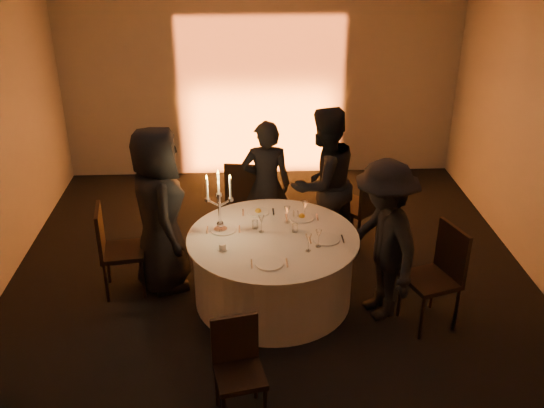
{
  "coord_description": "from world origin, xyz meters",
  "views": [
    {
      "loc": [
        -0.28,
        -5.49,
        3.87
      ],
      "look_at": [
        0.0,
        0.2,
        1.05
      ],
      "focal_mm": 40.0,
      "sensor_mm": 36.0,
      "label": 1
    }
  ],
  "objects_px": {
    "chair_back_right": "(363,203)",
    "guest_back_left": "(266,185)",
    "chair_back_left": "(243,192)",
    "banquet_table": "(273,268)",
    "coffee_cup": "(222,247)",
    "guest_left": "(159,210)",
    "candelabra": "(220,210)",
    "chair_right": "(439,270)",
    "guest_right": "(383,241)",
    "guest_back_right": "(323,183)",
    "chair_front": "(238,363)",
    "chair_left": "(113,245)"
  },
  "relations": [
    {
      "from": "guest_back_left",
      "to": "candelabra",
      "type": "height_order",
      "value": "guest_back_left"
    },
    {
      "from": "coffee_cup",
      "to": "candelabra",
      "type": "height_order",
      "value": "candelabra"
    },
    {
      "from": "chair_back_left",
      "to": "chair_back_right",
      "type": "bearing_deg",
      "value": 172.33
    },
    {
      "from": "chair_right",
      "to": "guest_back_right",
      "type": "xyz_separation_m",
      "value": [
        -0.99,
        1.45,
        0.32
      ]
    },
    {
      "from": "guest_right",
      "to": "candelabra",
      "type": "distance_m",
      "value": 1.71
    },
    {
      "from": "chair_back_right",
      "to": "guest_back_left",
      "type": "xyz_separation_m",
      "value": [
        -1.19,
        0.07,
        0.23
      ]
    },
    {
      "from": "chair_right",
      "to": "chair_front",
      "type": "height_order",
      "value": "chair_right"
    },
    {
      "from": "guest_left",
      "to": "guest_back_right",
      "type": "height_order",
      "value": "guest_left"
    },
    {
      "from": "coffee_cup",
      "to": "banquet_table",
      "type": "bearing_deg",
      "value": 24.31
    },
    {
      "from": "guest_back_left",
      "to": "guest_left",
      "type": "bearing_deg",
      "value": 36.24
    },
    {
      "from": "chair_left",
      "to": "chair_right",
      "type": "relative_size",
      "value": 0.96
    },
    {
      "from": "banquet_table",
      "to": "chair_right",
      "type": "height_order",
      "value": "chair_right"
    },
    {
      "from": "chair_back_left",
      "to": "guest_right",
      "type": "relative_size",
      "value": 0.57
    },
    {
      "from": "banquet_table",
      "to": "chair_front",
      "type": "distance_m",
      "value": 1.66
    },
    {
      "from": "chair_back_left",
      "to": "chair_back_right",
      "type": "xyz_separation_m",
      "value": [
        1.47,
        -0.46,
        0.04
      ]
    },
    {
      "from": "chair_right",
      "to": "candelabra",
      "type": "xyz_separation_m",
      "value": [
        -2.18,
        0.65,
        0.4
      ]
    },
    {
      "from": "chair_back_right",
      "to": "chair_left",
      "type": "bearing_deg",
      "value": -26.3
    },
    {
      "from": "chair_back_right",
      "to": "chair_back_left",
      "type": "bearing_deg",
      "value": -60.9
    },
    {
      "from": "guest_left",
      "to": "coffee_cup",
      "type": "relative_size",
      "value": 17.03
    },
    {
      "from": "coffee_cup",
      "to": "guest_back_left",
      "type": "bearing_deg",
      "value": 70.58
    },
    {
      "from": "chair_left",
      "to": "guest_back_right",
      "type": "relative_size",
      "value": 0.56
    },
    {
      "from": "banquet_table",
      "to": "chair_back_right",
      "type": "distance_m",
      "value": 1.62
    },
    {
      "from": "candelabra",
      "to": "guest_right",
      "type": "bearing_deg",
      "value": -15.88
    },
    {
      "from": "chair_right",
      "to": "guest_back_right",
      "type": "bearing_deg",
      "value": -163.91
    },
    {
      "from": "guest_back_left",
      "to": "guest_right",
      "type": "xyz_separation_m",
      "value": [
        1.11,
        -1.47,
        0.04
      ]
    },
    {
      "from": "chair_left",
      "to": "guest_right",
      "type": "distance_m",
      "value": 2.86
    },
    {
      "from": "banquet_table",
      "to": "chair_back_right",
      "type": "relative_size",
      "value": 1.72
    },
    {
      "from": "guest_back_left",
      "to": "coffee_cup",
      "type": "height_order",
      "value": "guest_back_left"
    },
    {
      "from": "chair_left",
      "to": "coffee_cup",
      "type": "relative_size",
      "value": 9.37
    },
    {
      "from": "guest_left",
      "to": "candelabra",
      "type": "bearing_deg",
      "value": -120.85
    },
    {
      "from": "guest_back_right",
      "to": "chair_right",
      "type": "bearing_deg",
      "value": 90.69
    },
    {
      "from": "guest_left",
      "to": "guest_back_left",
      "type": "bearing_deg",
      "value": -70.62
    },
    {
      "from": "banquet_table",
      "to": "chair_left",
      "type": "xyz_separation_m",
      "value": [
        -1.71,
        0.23,
        0.2
      ]
    },
    {
      "from": "chair_back_left",
      "to": "guest_right",
      "type": "height_order",
      "value": "guest_right"
    },
    {
      "from": "chair_left",
      "to": "guest_left",
      "type": "height_order",
      "value": "guest_left"
    },
    {
      "from": "chair_right",
      "to": "guest_back_left",
      "type": "bearing_deg",
      "value": -153.31
    },
    {
      "from": "banquet_table",
      "to": "guest_left",
      "type": "relative_size",
      "value": 0.96
    },
    {
      "from": "guest_left",
      "to": "candelabra",
      "type": "xyz_separation_m",
      "value": [
        0.66,
        -0.18,
        0.08
      ]
    },
    {
      "from": "banquet_table",
      "to": "guest_back_right",
      "type": "xyz_separation_m",
      "value": [
        0.64,
        0.96,
        0.54
      ]
    },
    {
      "from": "candelabra",
      "to": "coffee_cup",
      "type": "bearing_deg",
      "value": -85.57
    },
    {
      "from": "chair_back_left",
      "to": "chair_front",
      "type": "height_order",
      "value": "chair_back_left"
    },
    {
      "from": "guest_back_right",
      "to": "coffee_cup",
      "type": "height_order",
      "value": "guest_back_right"
    },
    {
      "from": "guest_back_left",
      "to": "guest_right",
      "type": "height_order",
      "value": "guest_right"
    },
    {
      "from": "chair_back_right",
      "to": "coffee_cup",
      "type": "bearing_deg",
      "value": -4.76
    },
    {
      "from": "banquet_table",
      "to": "coffee_cup",
      "type": "bearing_deg",
      "value": -155.69
    },
    {
      "from": "candelabra",
      "to": "chair_front",
      "type": "bearing_deg",
      "value": -84.25
    },
    {
      "from": "banquet_table",
      "to": "chair_left",
      "type": "height_order",
      "value": "chair_left"
    },
    {
      "from": "candelabra",
      "to": "guest_back_left",
      "type": "bearing_deg",
      "value": 62.43
    },
    {
      "from": "guest_back_right",
      "to": "candelabra",
      "type": "xyz_separation_m",
      "value": [
        -1.19,
        -0.8,
        0.09
      ]
    },
    {
      "from": "chair_right",
      "to": "candelabra",
      "type": "distance_m",
      "value": 2.31
    }
  ]
}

